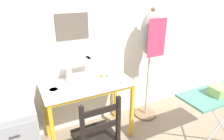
% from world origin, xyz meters
% --- Properties ---
extents(wall_back, '(10.00, 0.07, 2.55)m').
position_xyz_m(wall_back, '(-0.00, 0.60, 1.28)').
color(wall_back, silver).
rests_on(wall_back, ground_plane).
extents(sewing_table, '(1.06, 0.53, 0.77)m').
position_xyz_m(sewing_table, '(0.00, 0.25, 0.67)').
color(sewing_table, silver).
rests_on(sewing_table, ground_plane).
extents(sewing_machine, '(0.35, 0.16, 0.30)m').
position_xyz_m(sewing_machine, '(-0.02, 0.37, 0.90)').
color(sewing_machine, white).
rests_on(sewing_machine, sewing_table).
extents(fabric_bowl, '(0.12, 0.12, 0.05)m').
position_xyz_m(fabric_bowl, '(-0.41, 0.19, 0.80)').
color(fabric_bowl, silver).
rests_on(fabric_bowl, sewing_table).
extents(scissors, '(0.15, 0.09, 0.01)m').
position_xyz_m(scissors, '(0.38, 0.11, 0.77)').
color(scissors, silver).
rests_on(scissors, sewing_table).
extents(thread_spool_near_machine, '(0.03, 0.03, 0.03)m').
position_xyz_m(thread_spool_near_machine, '(0.17, 0.34, 0.79)').
color(thread_spool_near_machine, orange).
rests_on(thread_spool_near_machine, sewing_table).
extents(thread_spool_mid_table, '(0.04, 0.04, 0.04)m').
position_xyz_m(thread_spool_mid_table, '(0.22, 0.34, 0.79)').
color(thread_spool_mid_table, orange).
rests_on(thread_spool_mid_table, sewing_table).
extents(thread_spool_far_edge, '(0.03, 0.03, 0.04)m').
position_xyz_m(thread_spool_far_edge, '(0.27, 0.32, 0.79)').
color(thread_spool_far_edge, green).
rests_on(thread_spool_far_edge, sewing_table).
extents(wooden_chair, '(0.40, 0.38, 0.94)m').
position_xyz_m(wooden_chair, '(-0.13, -0.30, 0.45)').
color(wooden_chair, black).
rests_on(wooden_chair, ground_plane).
extents(filing_cabinet, '(0.47, 0.54, 0.66)m').
position_xyz_m(filing_cabinet, '(-0.85, 0.31, 0.33)').
color(filing_cabinet, '#93999E').
rests_on(filing_cabinet, ground_plane).
extents(dress_form, '(0.32, 0.32, 1.59)m').
position_xyz_m(dress_form, '(0.92, 0.32, 1.16)').
color(dress_form, '#846647').
rests_on(dress_form, ground_plane).
extents(storage_box, '(0.20, 0.15, 0.09)m').
position_xyz_m(storage_box, '(1.03, -0.68, 0.88)').
color(storage_box, '#8EB266').
rests_on(storage_box, ironing_board).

